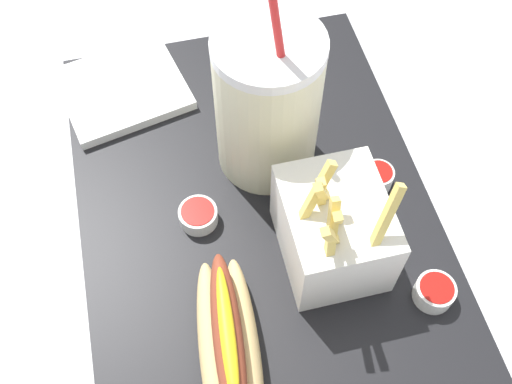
% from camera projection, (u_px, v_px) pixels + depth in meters
% --- Properties ---
extents(ground_plane, '(2.40, 2.40, 0.02)m').
position_uv_depth(ground_plane, '(256.00, 223.00, 0.62)').
color(ground_plane, silver).
extents(food_tray, '(0.48, 0.34, 0.02)m').
position_uv_depth(food_tray, '(256.00, 213.00, 0.60)').
color(food_tray, black).
rests_on(food_tray, ground_plane).
extents(soda_cup, '(0.10, 0.10, 0.26)m').
position_uv_depth(soda_cup, '(267.00, 105.00, 0.55)').
color(soda_cup, beige).
rests_on(soda_cup, food_tray).
extents(fries_basket, '(0.11, 0.09, 0.14)m').
position_uv_depth(fries_basket, '(333.00, 229.00, 0.53)').
color(fries_basket, white).
rests_on(fries_basket, food_tray).
extents(hot_dog_1, '(0.17, 0.07, 0.06)m').
position_uv_depth(hot_dog_1, '(229.00, 347.00, 0.49)').
color(hot_dog_1, '#DBB775').
rests_on(hot_dog_1, food_tray).
extents(ketchup_cup_1, '(0.04, 0.04, 0.02)m').
position_uv_depth(ketchup_cup_1, '(198.00, 216.00, 0.57)').
color(ketchup_cup_1, white).
rests_on(ketchup_cup_1, food_tray).
extents(ketchup_cup_2, '(0.03, 0.03, 0.02)m').
position_uv_depth(ketchup_cup_2, '(378.00, 177.00, 0.59)').
color(ketchup_cup_2, white).
rests_on(ketchup_cup_2, food_tray).
extents(ketchup_cup_3, '(0.04, 0.04, 0.02)m').
position_uv_depth(ketchup_cup_3, '(435.00, 292.00, 0.53)').
color(ketchup_cup_3, white).
rests_on(ketchup_cup_3, food_tray).
extents(napkin_stack, '(0.14, 0.15, 0.01)m').
position_uv_depth(napkin_stack, '(123.00, 89.00, 0.66)').
color(napkin_stack, white).
rests_on(napkin_stack, food_tray).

